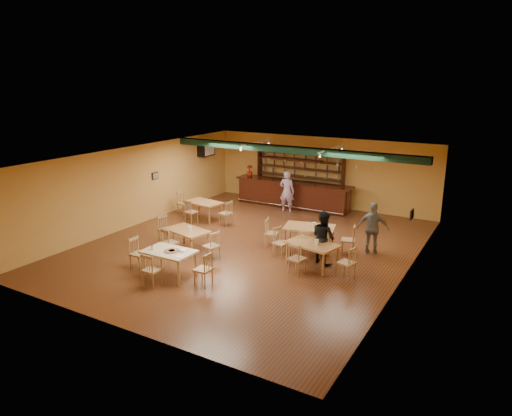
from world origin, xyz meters
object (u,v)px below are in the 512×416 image
Objects in this scene: bar_counter at (293,194)px; dining_table_d at (312,255)px; patron_bar at (287,192)px; dining_table_c at (188,240)px; patron_right_a at (323,237)px; dining_table_b at (309,238)px; near_table at (170,264)px; dining_table_a at (204,210)px.

bar_counter is 3.56× the size of dining_table_d.
dining_table_d is 5.95m from patron_bar.
patron_bar reaches higher than dining_table_d.
dining_table_c is 0.88× the size of patron_right_a.
dining_table_b is at bearing -58.59° from bar_counter.
dining_table_d is 0.91× the size of patron_right_a.
dining_table_b reaches higher than near_table.
dining_table_c is at bearing -95.28° from bar_counter.
dining_table_b is 0.98× the size of patron_right_a.
dining_table_a is at bearing 131.02° from dining_table_c.
dining_table_b is 4.65m from near_table.
dining_table_d is (3.40, -5.77, -0.20)m from bar_counter.
near_table is at bearing -54.88° from dining_table_a.
bar_counter is 8.41m from near_table.
dining_table_d is (4.01, 0.78, 0.01)m from dining_table_c.
bar_counter is 6.70m from dining_table_d.
patron_bar reaches higher than near_table.
dining_table_a is 0.89× the size of patron_right_a.
near_table is 4.57m from patron_right_a.
bar_counter is at bearing -26.76° from patron_right_a.
dining_table_d is at bearing -59.47° from bar_counter.
dining_table_c is (-0.61, -6.55, -0.21)m from bar_counter.
dining_table_b reaches higher than dining_table_d.
dining_table_d is at bearing 24.42° from dining_table_c.
dining_table_a is 0.98× the size of dining_table_d.
dining_table_b is at bearing -3.28° from dining_table_a.
patron_bar reaches higher than patron_right_a.
near_table is (2.46, -4.97, 0.02)m from dining_table_a.
bar_counter is 0.89m from patron_bar.
dining_table_b is (2.75, -4.51, -0.17)m from bar_counter.
bar_counter is at bearing 91.42° from near_table.
patron_bar reaches higher than dining_table_a.
near_table is at bearing -52.66° from dining_table_c.
dining_table_b is 1.08× the size of dining_table_d.
patron_right_a is (0.80, -0.80, 0.41)m from dining_table_b.
bar_counter reaches higher than dining_table_a.
dining_table_c is at bearing -155.65° from dining_table_d.
dining_table_d is 4.13m from near_table.
dining_table_d is (5.64, -2.33, 0.01)m from dining_table_a.
patron_right_a is at bearing 121.03° from patron_bar.
dining_table_c is at bearing 113.87° from near_table.
near_table is at bearing -88.49° from bar_counter.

